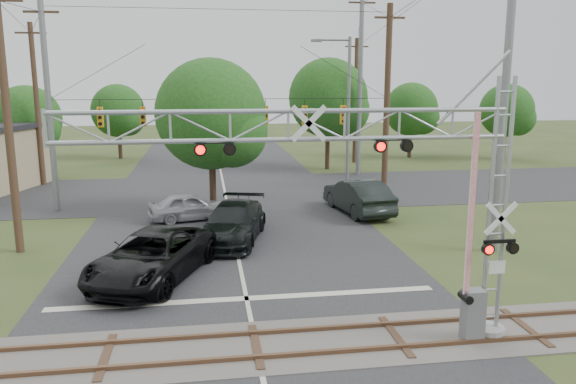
{
  "coord_description": "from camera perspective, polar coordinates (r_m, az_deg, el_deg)",
  "views": [
    {
      "loc": [
        -1.27,
        -12.24,
        7.26
      ],
      "look_at": [
        1.71,
        7.5,
        3.22
      ],
      "focal_mm": 35.0,
      "sensor_mm": 36.0,
      "label": 1
    }
  ],
  "objects": [
    {
      "name": "road_main",
      "position": [
        23.42,
        -5.09,
        -6.64
      ],
      "size": [
        14.0,
        90.0,
        0.02
      ],
      "primitive_type": "cube",
      "color": "#252527",
      "rests_on": "ground"
    },
    {
      "name": "road_cross",
      "position": [
        36.98,
        -6.45,
        0.06
      ],
      "size": [
        90.0,
        12.0,
        0.02
      ],
      "primitive_type": "cube",
      "color": "#252527",
      "rests_on": "ground"
    },
    {
      "name": "railroad_track",
      "position": [
        16.02,
        -3.23,
        -15.41
      ],
      "size": [
        90.0,
        3.2,
        0.17
      ],
      "color": "#534D48",
      "rests_on": "ground"
    },
    {
      "name": "crossing_gantry",
      "position": [
        14.79,
        8.8,
        0.96
      ],
      "size": [
        12.15,
        0.94,
        7.34
      ],
      "color": "gray",
      "rests_on": "ground"
    },
    {
      "name": "traffic_signal_span",
      "position": [
        32.35,
        -4.81,
        8.52
      ],
      "size": [
        19.34,
        0.36,
        11.5
      ],
      "color": "slate",
      "rests_on": "ground"
    },
    {
      "name": "pickup_black",
      "position": [
        21.23,
        -13.63,
        -6.36
      ],
      "size": [
        5.11,
        7.04,
        1.78
      ],
      "primitive_type": "imported",
      "rotation": [
        0.0,
        0.0,
        -0.38
      ],
      "color": "black",
      "rests_on": "ground"
    },
    {
      "name": "car_dark",
      "position": [
        25.58,
        -5.6,
        -3.11
      ],
      "size": [
        3.82,
        6.34,
        1.72
      ],
      "primitive_type": "imported",
      "rotation": [
        0.0,
        0.0,
        -0.25
      ],
      "color": "black",
      "rests_on": "ground"
    },
    {
      "name": "sedan_silver",
      "position": [
        29.66,
        -9.92,
        -1.46
      ],
      "size": [
        4.55,
        2.59,
        1.46
      ],
      "primitive_type": "imported",
      "rotation": [
        0.0,
        0.0,
        1.79
      ],
      "color": "#95979C",
      "rests_on": "ground"
    },
    {
      "name": "suv_dark",
      "position": [
        31.02,
        7.12,
        -0.42
      ],
      "size": [
        2.83,
        5.93,
        1.88
      ],
      "primitive_type": "imported",
      "rotation": [
        0.0,
        0.0,
        3.29
      ],
      "color": "black",
      "rests_on": "ground"
    },
    {
      "name": "streetlight",
      "position": [
        37.56,
        5.87,
        8.76
      ],
      "size": [
        2.65,
        0.28,
        9.92
      ],
      "color": "slate",
      "rests_on": "ground"
    },
    {
      "name": "utility_poles",
      "position": [
        35.0,
        -1.66,
        9.58
      ],
      "size": [
        26.25,
        26.51,
        13.55
      ],
      "color": "#43301F",
      "rests_on": "ground"
    },
    {
      "name": "treeline",
      "position": [
        45.54,
        -11.16,
        8.81
      ],
      "size": [
        58.24,
        28.34,
        9.75
      ],
      "color": "#362318",
      "rests_on": "ground"
    }
  ]
}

